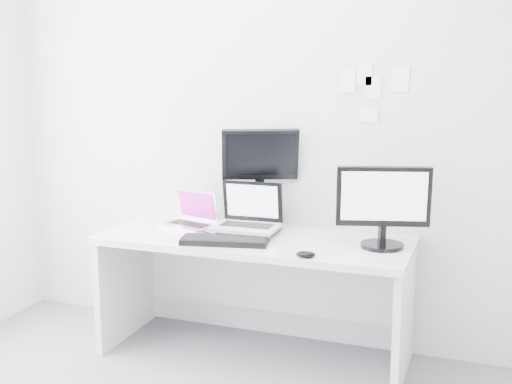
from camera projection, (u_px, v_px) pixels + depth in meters
back_wall at (274, 125)px, 3.93m from camera, size 3.60×0.00×3.60m
desk at (254, 297)px, 3.79m from camera, size 1.80×0.70×0.73m
macbook at (188, 208)px, 3.93m from camera, size 0.37×0.32×0.24m
speaker at (243, 210)px, 3.96m from camera, size 0.12×0.12×0.20m
dell_laptop at (246, 209)px, 3.76m from camera, size 0.38×0.30×0.31m
rear_monitor at (260, 177)px, 3.90m from camera, size 0.49×0.34×0.63m
samsung_monitor at (383, 206)px, 3.46m from camera, size 0.55×0.36×0.46m
keyboard at (225, 241)px, 3.58m from camera, size 0.51×0.27×0.03m
mouse at (306, 254)px, 3.31m from camera, size 0.12×0.09×0.03m
wall_note_0 at (347, 80)px, 3.72m from camera, size 0.10×0.00×0.14m
wall_note_1 at (373, 88)px, 3.68m from camera, size 0.09×0.00×0.13m
wall_note_2 at (400, 79)px, 3.62m from camera, size 0.10×0.00×0.14m
wall_note_3 at (369, 116)px, 3.72m from camera, size 0.11×0.00×0.08m
wall_note_4 at (364, 75)px, 3.69m from camera, size 0.10×0.00×0.12m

